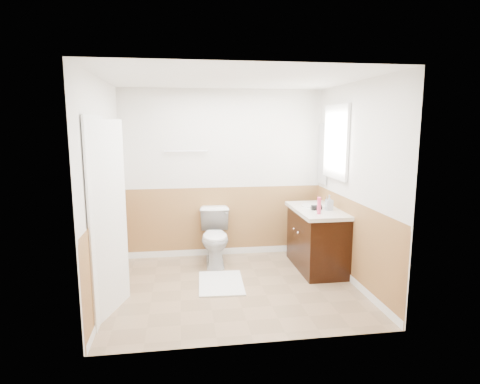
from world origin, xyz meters
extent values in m
plane|color=#8C7051|center=(0.00, 0.00, 0.00)|extent=(3.00, 3.00, 0.00)
plane|color=white|center=(0.00, 0.00, 2.50)|extent=(3.00, 3.00, 0.00)
plane|color=silver|center=(0.00, 1.30, 1.25)|extent=(3.00, 0.00, 3.00)
plane|color=silver|center=(0.00, -1.30, 1.25)|extent=(3.00, 0.00, 3.00)
plane|color=silver|center=(-1.50, 0.00, 1.25)|extent=(0.00, 3.00, 3.00)
plane|color=silver|center=(1.50, 0.00, 1.25)|extent=(0.00, 3.00, 3.00)
plane|color=#A07940|center=(0.00, 1.29, 0.50)|extent=(3.00, 0.00, 3.00)
plane|color=#A07940|center=(0.00, -1.29, 0.50)|extent=(3.00, 0.00, 3.00)
plane|color=#A07940|center=(-1.49, 0.00, 0.50)|extent=(0.00, 2.60, 2.60)
plane|color=#A07940|center=(1.49, 0.00, 0.50)|extent=(0.00, 2.60, 2.60)
imported|color=silver|center=(-0.16, 0.90, 0.39)|extent=(0.47, 0.78, 0.78)
cube|color=silver|center=(-0.16, 0.13, 0.01)|extent=(0.59, 0.83, 0.02)
cube|color=black|center=(1.21, 0.50, 0.40)|extent=(0.55, 1.10, 0.80)
sphere|color=silver|center=(0.91, 0.40, 0.55)|extent=(0.03, 0.03, 0.03)
sphere|color=silver|center=(0.91, 0.60, 0.55)|extent=(0.03, 0.03, 0.03)
cube|color=white|center=(1.20, 0.50, 0.83)|extent=(0.60, 1.15, 0.05)
cylinder|color=white|center=(1.21, 0.65, 0.86)|extent=(0.36, 0.36, 0.02)
cylinder|color=silver|center=(1.39, 0.65, 0.92)|extent=(0.02, 0.02, 0.14)
cylinder|color=#E83C68|center=(1.11, 0.17, 0.96)|extent=(0.05, 0.05, 0.22)
imported|color=#9098A2|center=(1.33, 0.40, 0.95)|extent=(0.09, 0.10, 0.20)
cylinder|color=black|center=(1.16, 0.41, 0.89)|extent=(0.14, 0.07, 0.07)
cylinder|color=black|center=(1.13, 0.40, 0.86)|extent=(0.03, 0.03, 0.07)
cube|color=silver|center=(1.48, 1.10, 1.55)|extent=(0.02, 0.35, 0.90)
cube|color=white|center=(1.47, 0.59, 1.75)|extent=(0.04, 0.80, 1.00)
cube|color=white|center=(1.49, 0.59, 1.75)|extent=(0.01, 0.70, 0.90)
cube|color=white|center=(-1.40, -0.45, 1.02)|extent=(0.29, 0.78, 2.04)
cube|color=white|center=(-1.48, -0.45, 1.03)|extent=(0.02, 0.92, 2.10)
sphere|color=silver|center=(-1.34, -0.12, 0.95)|extent=(0.06, 0.06, 0.06)
cylinder|color=silver|center=(-0.55, 1.25, 1.60)|extent=(0.62, 0.02, 0.02)
cylinder|color=silver|center=(-0.10, 1.23, 0.70)|extent=(0.14, 0.02, 0.02)
cylinder|color=white|center=(-0.10, 1.23, 0.70)|extent=(0.10, 0.11, 0.11)
cube|color=white|center=(-0.10, 1.23, 0.59)|extent=(0.10, 0.01, 0.16)
camera|label=1|loc=(-0.63, -4.65, 1.99)|focal=30.04mm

